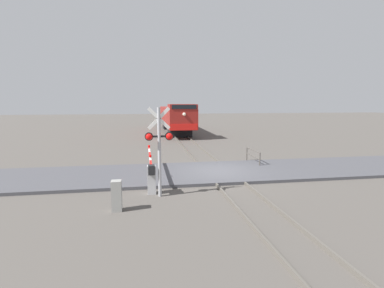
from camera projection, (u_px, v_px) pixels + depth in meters
ground_plane at (218, 173)px, 16.45m from camera, size 160.00×160.00×0.00m
rail_track_left at (206, 172)px, 16.32m from camera, size 0.08×80.00×0.15m
rail_track_right at (230, 171)px, 16.55m from camera, size 0.08×80.00×0.15m
road_surface at (218, 172)px, 16.44m from camera, size 36.00×4.95×0.15m
locomotive at (175, 117)px, 38.18m from camera, size 2.97×17.95×3.74m
crossing_signal at (159, 142)px, 12.07m from camera, size 1.18×0.33×3.81m
crossing_gate at (151, 170)px, 13.54m from camera, size 0.36×6.57×1.37m
utility_cabinet at (117, 196)px, 10.70m from camera, size 0.37×0.37×1.15m
guard_railing at (253, 155)px, 18.78m from camera, size 0.08×2.35×0.95m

